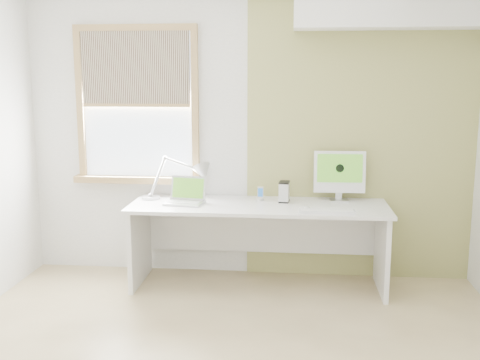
# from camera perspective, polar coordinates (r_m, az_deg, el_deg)

# --- Properties ---
(room) EXTENTS (4.04, 3.54, 2.64)m
(room) POSITION_cam_1_polar(r_m,az_deg,el_deg) (3.37, -1.73, 1.83)
(room) COLOR tan
(room) RESTS_ON ground
(accent_wall) EXTENTS (2.00, 0.02, 2.60)m
(accent_wall) POSITION_cam_1_polar(r_m,az_deg,el_deg) (5.10, 12.05, 4.51)
(accent_wall) COLOR #949E54
(accent_wall) RESTS_ON room
(soffit) EXTENTS (1.60, 0.40, 0.42)m
(soffit) POSITION_cam_1_polar(r_m,az_deg,el_deg) (4.97, 15.17, 16.95)
(soffit) COLOR white
(soffit) RESTS_ON room
(window) EXTENTS (1.20, 0.14, 1.42)m
(window) POSITION_cam_1_polar(r_m,az_deg,el_deg) (5.22, -10.36, 7.39)
(window) COLOR #A2804C
(window) RESTS_ON room
(desk) EXTENTS (2.20, 0.70, 0.73)m
(desk) POSITION_cam_1_polar(r_m,az_deg,el_deg) (4.92, 1.92, -4.54)
(desk) COLOR silver
(desk) RESTS_ON room
(desk_lamp) EXTENTS (0.70, 0.33, 0.38)m
(desk_lamp) POSITION_cam_1_polar(r_m,az_deg,el_deg) (5.05, -4.77, 0.42)
(desk_lamp) COLOR silver
(desk_lamp) RESTS_ON desk
(laptop) EXTENTS (0.35, 0.30, 0.22)m
(laptop) POSITION_cam_1_polar(r_m,az_deg,el_deg) (4.88, -5.48, -1.68)
(laptop) COLOR silver
(laptop) RESTS_ON desk
(phone_dock) EXTENTS (0.07, 0.07, 0.12)m
(phone_dock) POSITION_cam_1_polar(r_m,az_deg,el_deg) (4.97, 2.07, -1.67)
(phone_dock) COLOR silver
(phone_dock) RESTS_ON desk
(external_drive) EXTENTS (0.10, 0.15, 0.18)m
(external_drive) POSITION_cam_1_polar(r_m,az_deg,el_deg) (4.91, 4.49, -1.19)
(external_drive) COLOR silver
(external_drive) RESTS_ON desk
(imac) EXTENTS (0.45, 0.15, 0.44)m
(imac) POSITION_cam_1_polar(r_m,az_deg,el_deg) (5.00, 10.02, 0.70)
(imac) COLOR silver
(imac) RESTS_ON desk
(keyboard) EXTENTS (0.45, 0.13, 0.02)m
(keyboard) POSITION_cam_1_polar(r_m,az_deg,el_deg) (4.59, 8.79, -3.13)
(keyboard) COLOR white
(keyboard) RESTS_ON desk
(mouse) EXTENTS (0.09, 0.11, 0.03)m
(mouse) POSITION_cam_1_polar(r_m,az_deg,el_deg) (4.65, 6.70, -2.83)
(mouse) COLOR white
(mouse) RESTS_ON desk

